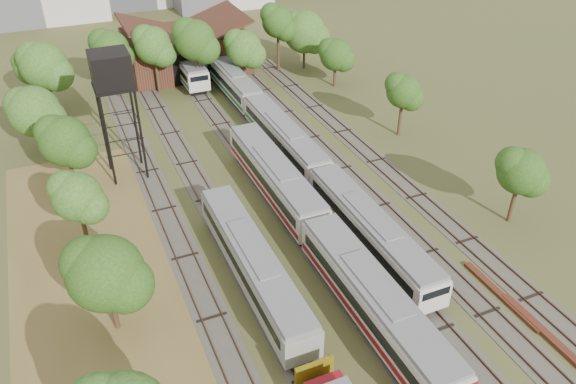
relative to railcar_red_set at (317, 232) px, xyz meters
name	(u,v)px	position (x,y,z in m)	size (l,w,h in m)	color
ground	(445,374)	(2.00, -14.26, -1.92)	(240.00, 240.00, 0.00)	#475123
dry_grass_patch	(131,372)	(-16.00, -6.26, -1.90)	(14.00, 60.00, 0.04)	brown
tracks	(280,182)	(1.33, 10.74, -1.87)	(24.60, 80.00, 0.19)	#4C473D
railcar_red_set	(317,232)	(0.00, 0.00, 0.00)	(2.93, 34.58, 3.62)	black
railcar_green_set	(284,138)	(4.00, 15.99, -0.16)	(2.69, 52.07, 3.32)	black
railcar_rear	(184,63)	(0.00, 41.68, -0.09)	(2.79, 16.08, 3.45)	black
old_grey_coach	(253,264)	(-6.00, -1.55, -0.10)	(2.69, 18.00, 3.32)	black
water_tower	(111,73)	(-11.75, 18.31, 8.50)	(3.58, 3.58, 12.35)	black
rail_pile_near	(501,295)	(10.00, -10.16, -1.79)	(0.52, 7.75, 0.26)	#602B1B
rail_pile_far	(552,340)	(10.20, -14.86, -1.77)	(0.57, 9.11, 0.30)	#602B1B
maintenance_shed	(186,50)	(1.00, 43.72, 1.00)	(16.45, 11.55, 7.58)	#3D1D16
tree_band_left	(70,208)	(-17.48, 6.26, 3.14)	(8.14, 66.59, 7.96)	#382616
tree_band_far	(197,43)	(0.86, 36.72, 4.07)	(39.33, 8.94, 9.41)	#382616
tree_band_right	(401,94)	(17.27, 15.08, 2.84)	(4.21, 37.25, 7.02)	#382616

